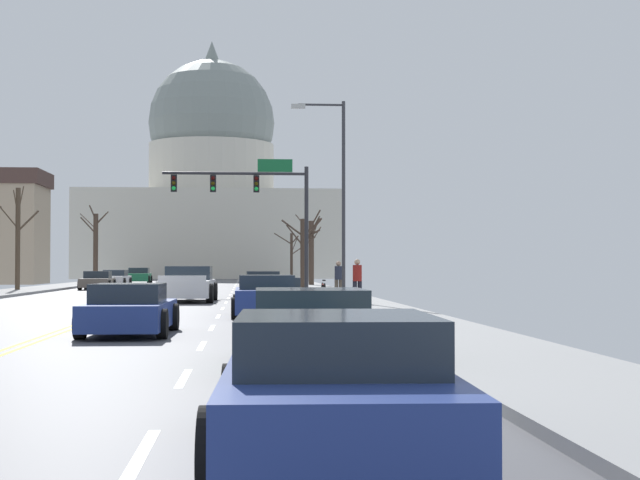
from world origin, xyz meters
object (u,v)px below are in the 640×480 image
at_px(sedan_oncoming_01, 115,279).
at_px(street_lamp_right, 337,183).
at_px(signal_gantry, 256,196).
at_px(pedestrian_01, 338,277).
at_px(sedan_near_00, 262,285).
at_px(sedan_near_04, 130,311).
at_px(bicycle_parked, 323,291).
at_px(pickup_truck_near_01, 188,286).
at_px(sedan_oncoming_00, 97,281).
at_px(sedan_near_03, 266,297).
at_px(sedan_near_02, 275,293).
at_px(sedan_near_05, 309,331).
at_px(pedestrian_00, 357,279).
at_px(sedan_near_06, 334,391).
at_px(sedan_oncoming_02, 139,276).

bearing_deg(sedan_oncoming_01, street_lamp_right, -67.97).
bearing_deg(signal_gantry, pedestrian_01, -70.51).
distance_m(sedan_near_00, pedestrian_01, 6.28).
relative_size(sedan_near_04, bicycle_parked, 2.44).
bearing_deg(signal_gantry, pickup_truck_near_01, -105.80).
distance_m(sedan_oncoming_00, pedestrian_01, 23.90).
distance_m(sedan_near_00, sedan_near_03, 17.83).
bearing_deg(sedan_near_02, bicycle_parked, 66.46).
xyz_separation_m(sedan_near_05, pedestrian_00, (3.17, 20.55, 0.49)).
xyz_separation_m(street_lamp_right, sedan_near_06, (-2.86, -29.55, -4.27)).
height_order(sedan_near_06, pedestrian_00, pedestrian_00).
bearing_deg(sedan_near_00, sedan_oncoming_00, 125.54).
relative_size(pickup_truck_near_01, sedan_near_05, 1.21).
distance_m(sedan_near_04, bicycle_parked, 18.41).
bearing_deg(street_lamp_right, signal_gantry, 102.55).
xyz_separation_m(sedan_oncoming_02, pedestrian_00, (13.46, -47.33, 0.44)).
bearing_deg(pickup_truck_near_01, sedan_oncoming_00, 109.01).
bearing_deg(sedan_oncoming_02, pedestrian_01, -72.08).
bearing_deg(pedestrian_01, sedan_near_04, -108.73).
bearing_deg(pedestrian_00, pickup_truck_near_01, 140.27).
bearing_deg(pedestrian_00, sedan_oncoming_00, 117.85).
bearing_deg(sedan_near_03, pedestrian_00, 61.14).
xyz_separation_m(sedan_near_04, sedan_oncoming_01, (-7.01, 48.31, 0.02)).
bearing_deg(sedan_oncoming_01, sedan_oncoming_00, -89.10).
bearing_deg(sedan_oncoming_01, sedan_near_05, -79.17).
xyz_separation_m(sedan_near_05, sedan_oncoming_01, (-10.59, 55.36, -0.01)).
bearing_deg(sedan_near_05, pedestrian_01, 83.44).
height_order(sedan_near_00, pedestrian_01, pedestrian_01).
bearing_deg(bicycle_parked, pedestrian_00, -76.66).
xyz_separation_m(street_lamp_right, sedan_oncoming_00, (-13.06, 23.60, -4.29)).
bearing_deg(bicycle_parked, sedan_oncoming_02, 106.10).
height_order(sedan_near_05, pedestrian_01, pedestrian_01).
height_order(sedan_near_03, sedan_near_06, sedan_near_03).
xyz_separation_m(sedan_near_03, sedan_oncoming_00, (-10.09, 32.18, -0.05)).
distance_m(sedan_oncoming_00, sedan_oncoming_02, 21.55).
distance_m(pedestrian_00, pedestrian_01, 6.07).
bearing_deg(sedan_near_05, sedan_near_02, 89.76).
xyz_separation_m(sedan_near_06, sedan_oncoming_01, (-10.34, 62.18, 0.00)).
height_order(sedan_near_05, bicycle_parked, sedan_near_05).
distance_m(sedan_near_06, sedan_oncoming_02, 75.37).
relative_size(pickup_truck_near_01, pedestrian_01, 3.36).
bearing_deg(sedan_near_03, sedan_near_00, 89.46).
bearing_deg(street_lamp_right, sedan_oncoming_02, 105.94).
xyz_separation_m(pickup_truck_near_01, sedan_oncoming_02, (-6.82, 41.82, -0.07)).
bearing_deg(sedan_oncoming_02, sedan_near_02, -77.88).
height_order(sedan_near_04, pedestrian_01, pedestrian_01).
bearing_deg(sedan_near_05, bicycle_parked, 84.81).
bearing_deg(pedestrian_00, sedan_near_00, 106.40).
height_order(sedan_oncoming_02, pedestrian_01, pedestrian_01).
distance_m(sedan_near_02, sedan_near_05, 19.60).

